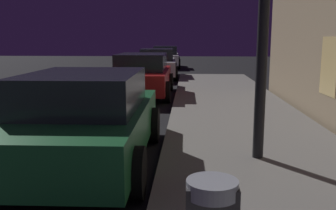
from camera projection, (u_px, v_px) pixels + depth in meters
The scene contains 4 objects.
car_green at pixel (85, 119), 5.74m from camera, with size 2.13×4.12×1.43m.
car_red at pixel (142, 75), 12.59m from camera, with size 2.04×4.21×1.43m.
car_silver at pixel (157, 63), 18.50m from camera, with size 2.17×4.62×1.43m.
car_white at pixel (165, 57), 24.94m from camera, with size 2.09×4.37×1.43m.
Camera 1 is at (4.44, -1.02, 1.94)m, focal length 39.95 mm.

